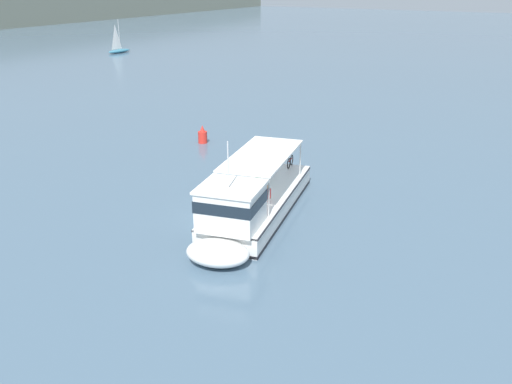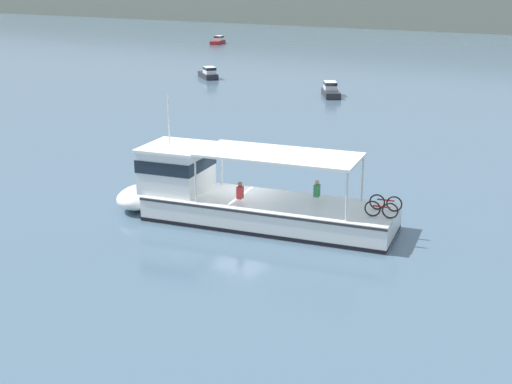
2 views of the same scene
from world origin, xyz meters
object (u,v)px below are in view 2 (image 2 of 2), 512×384
object	(u,v)px
motorboat_far_left	(218,40)
motorboat_outer_anchorage	(209,73)
ferry_main	(234,198)
motorboat_off_bow	(331,90)

from	to	relation	value
motorboat_far_left	motorboat_outer_anchorage	xyz separation A→B (m)	(21.64, -31.81, 0.00)
ferry_main	motorboat_outer_anchorage	xyz separation A→B (m)	(-27.04, 34.64, -0.47)
motorboat_far_left	motorboat_outer_anchorage	distance (m)	38.48
motorboat_off_bow	motorboat_outer_anchorage	size ratio (longest dim) A/B	1.02
motorboat_off_bow	motorboat_outer_anchorage	world-z (taller)	same
ferry_main	motorboat_far_left	distance (m)	82.38
ferry_main	motorboat_off_bow	world-z (taller)	ferry_main
motorboat_off_bow	motorboat_outer_anchorage	xyz separation A→B (m)	(-15.85, 3.12, 0.00)
motorboat_off_bow	motorboat_outer_anchorage	bearing A→B (deg)	168.87
motorboat_outer_anchorage	ferry_main	bearing A→B (deg)	-52.02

